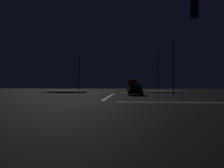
{
  "coord_description": "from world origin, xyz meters",
  "views": [
    {
      "loc": [
        2.36,
        -16.94,
        1.5
      ],
      "look_at": [
        0.06,
        12.07,
        1.64
      ],
      "focal_mm": 30.98,
      "sensor_mm": 36.0,
      "label": 1
    }
  ],
  "objects_px": {
    "sedan_silver": "(135,89)",
    "sedan_red": "(131,88)",
    "streetlamp_left_far": "(79,70)",
    "streetlamp_right_far": "(157,67)",
    "sedan_white": "(133,88)",
    "box_truck": "(132,84)",
    "streetlamp_right_near": "(173,61)",
    "sedan_black": "(135,90)"
  },
  "relations": [
    {
      "from": "sedan_black",
      "to": "sedan_silver",
      "type": "height_order",
      "value": "same"
    },
    {
      "from": "sedan_black",
      "to": "streetlamp_right_far",
      "type": "distance_m",
      "value": 20.28
    },
    {
      "from": "sedan_black",
      "to": "box_truck",
      "type": "xyz_separation_m",
      "value": [
        0.22,
        24.6,
        0.91
      ]
    },
    {
      "from": "sedan_red",
      "to": "streetlamp_right_far",
      "type": "height_order",
      "value": "streetlamp_right_far"
    },
    {
      "from": "box_truck",
      "to": "streetlamp_right_near",
      "type": "height_order",
      "value": "streetlamp_right_near"
    },
    {
      "from": "sedan_silver",
      "to": "streetlamp_right_far",
      "type": "bearing_deg",
      "value": 64.63
    },
    {
      "from": "sedan_red",
      "to": "streetlamp_left_far",
      "type": "xyz_separation_m",
      "value": [
        -12.88,
        0.73,
        4.42
      ]
    },
    {
      "from": "sedan_red",
      "to": "streetlamp_left_far",
      "type": "bearing_deg",
      "value": 176.76
    },
    {
      "from": "sedan_silver",
      "to": "sedan_red",
      "type": "relative_size",
      "value": 1.0
    },
    {
      "from": "streetlamp_left_far",
      "to": "streetlamp_right_far",
      "type": "xyz_separation_m",
      "value": [
        19.14,
        -0.0,
        0.6
      ]
    },
    {
      "from": "sedan_silver",
      "to": "streetlamp_right_near",
      "type": "distance_m",
      "value": 8.19
    },
    {
      "from": "sedan_silver",
      "to": "sedan_white",
      "type": "bearing_deg",
      "value": 91.51
    },
    {
      "from": "sedan_white",
      "to": "box_truck",
      "type": "relative_size",
      "value": 0.52
    },
    {
      "from": "sedan_red",
      "to": "sedan_white",
      "type": "bearing_deg",
      "value": -88.06
    },
    {
      "from": "sedan_white",
      "to": "streetlamp_left_far",
      "type": "bearing_deg",
      "value": 153.37
    },
    {
      "from": "sedan_silver",
      "to": "sedan_white",
      "type": "xyz_separation_m",
      "value": [
        -0.16,
        5.91,
        0.0
      ]
    },
    {
      "from": "streetlamp_right_far",
      "to": "sedan_black",
      "type": "bearing_deg",
      "value": -107.95
    },
    {
      "from": "sedan_white",
      "to": "box_truck",
      "type": "bearing_deg",
      "value": 88.96
    },
    {
      "from": "sedan_red",
      "to": "box_truck",
      "type": "xyz_separation_m",
      "value": [
        0.42,
        6.63,
        0.91
      ]
    },
    {
      "from": "sedan_silver",
      "to": "streetlamp_left_far",
      "type": "bearing_deg",
      "value": 136.71
    },
    {
      "from": "sedan_silver",
      "to": "sedan_red",
      "type": "xyz_separation_m",
      "value": [
        -0.35,
        11.74,
        0.0
      ]
    },
    {
      "from": "box_truck",
      "to": "streetlamp_left_far",
      "type": "xyz_separation_m",
      "value": [
        -13.3,
        -5.9,
        3.52
      ]
    },
    {
      "from": "sedan_white",
      "to": "streetlamp_right_near",
      "type": "bearing_deg",
      "value": -57.28
    },
    {
      "from": "sedan_silver",
      "to": "sedan_black",
      "type": "bearing_deg",
      "value": -91.34
    },
    {
      "from": "sedan_red",
      "to": "streetlamp_right_far",
      "type": "bearing_deg",
      "value": 6.64
    },
    {
      "from": "sedan_white",
      "to": "streetlamp_right_far",
      "type": "relative_size",
      "value": 0.42
    },
    {
      "from": "sedan_red",
      "to": "box_truck",
      "type": "relative_size",
      "value": 0.52
    },
    {
      "from": "sedan_silver",
      "to": "streetlamp_right_far",
      "type": "height_order",
      "value": "streetlamp_right_far"
    },
    {
      "from": "streetlamp_right_near",
      "to": "sedan_black",
      "type": "bearing_deg",
      "value": -156.01
    },
    {
      "from": "sedan_white",
      "to": "sedan_red",
      "type": "bearing_deg",
      "value": 91.94
    },
    {
      "from": "streetlamp_right_near",
      "to": "streetlamp_left_far",
      "type": "relative_size",
      "value": 1.0
    },
    {
      "from": "sedan_white",
      "to": "streetlamp_right_near",
      "type": "height_order",
      "value": "streetlamp_right_near"
    },
    {
      "from": "streetlamp_left_far",
      "to": "sedan_black",
      "type": "bearing_deg",
      "value": -55.01
    },
    {
      "from": "box_truck",
      "to": "sedan_black",
      "type": "bearing_deg",
      "value": -90.5
    },
    {
      "from": "sedan_red",
      "to": "streetlamp_right_far",
      "type": "xyz_separation_m",
      "value": [
        6.27,
        0.73,
        5.02
      ]
    },
    {
      "from": "streetlamp_right_far",
      "to": "sedan_silver",
      "type": "bearing_deg",
      "value": -115.37
    },
    {
      "from": "streetlamp_right_near",
      "to": "streetlamp_left_far",
      "type": "distance_m",
      "value": 24.95
    },
    {
      "from": "sedan_silver",
      "to": "sedan_white",
      "type": "relative_size",
      "value": 1.0
    },
    {
      "from": "streetlamp_right_near",
      "to": "box_truck",
      "type": "bearing_deg",
      "value": 104.93
    },
    {
      "from": "sedan_black",
      "to": "streetlamp_right_near",
      "type": "xyz_separation_m",
      "value": [
        6.06,
        2.7,
        4.43
      ]
    },
    {
      "from": "sedan_black",
      "to": "box_truck",
      "type": "height_order",
      "value": "box_truck"
    },
    {
      "from": "streetlamp_right_near",
      "to": "sedan_silver",
      "type": "bearing_deg",
      "value": 149.12
    }
  ]
}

